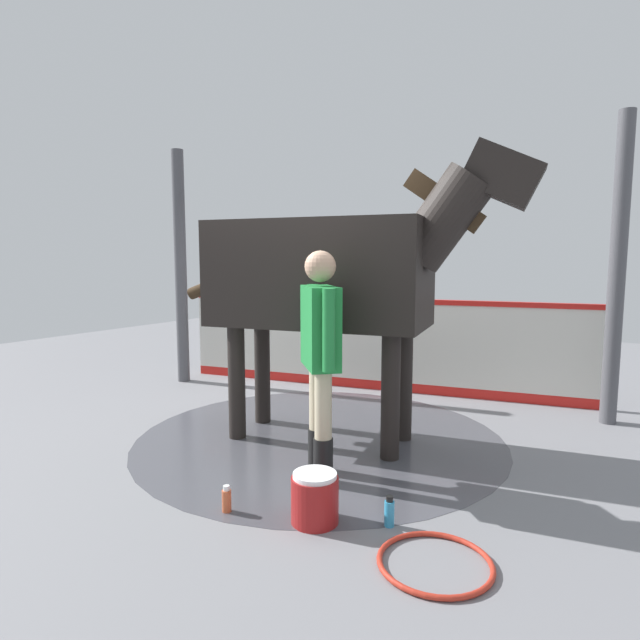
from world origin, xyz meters
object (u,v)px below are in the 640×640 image
object	(u,v)px
wash_bucket	(315,498)
bottle_spray	(227,500)
bottle_shampoo	(389,512)
handler	(320,348)
hose_coil	(435,563)
horse	(332,274)

from	to	relation	value
wash_bucket	bottle_spray	xyz separation A→B (m)	(0.58, 0.20, -0.08)
bottle_shampoo	bottle_spray	distance (m)	1.08
bottle_spray	bottle_shampoo	bearing A→B (deg)	-158.05
bottle_shampoo	wash_bucket	bearing A→B (deg)	25.89
handler	bottle_spray	distance (m)	1.26
wash_bucket	hose_coil	world-z (taller)	wash_bucket
bottle_shampoo	hose_coil	bearing A→B (deg)	146.58
hose_coil	horse	bearing A→B (deg)	-43.34
bottle_shampoo	hose_coil	xyz separation A→B (m)	(-0.40, 0.26, -0.07)
horse	bottle_spray	xyz separation A→B (m)	(-0.13, 1.59, -1.47)
bottle_spray	hose_coil	size ratio (longest dim) A/B	0.28
wash_bucket	bottle_spray	world-z (taller)	wash_bucket
wash_bucket	bottle_shampoo	bearing A→B (deg)	-154.11
bottle_shampoo	bottle_spray	world-z (taller)	bottle_shampoo
wash_bucket	bottle_spray	size ratio (longest dim) A/B	1.81
wash_bucket	bottle_spray	bearing A→B (deg)	18.87
bottle_spray	hose_coil	bearing A→B (deg)	-174.20
hose_coil	bottle_shampoo	bearing A→B (deg)	-33.42
wash_bucket	bottle_shampoo	xyz separation A→B (m)	(-0.43, -0.21, -0.07)
handler	hose_coil	size ratio (longest dim) A/B	2.71
hose_coil	bottle_spray	bearing A→B (deg)	5.80
horse	wash_bucket	bearing A→B (deg)	-74.05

